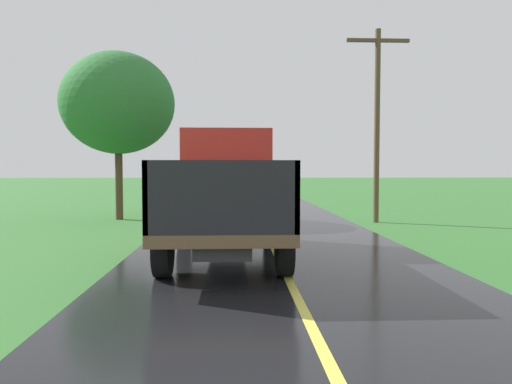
# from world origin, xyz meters

# --- Properties ---
(banana_truck_near) EXTENTS (2.38, 5.82, 2.80)m
(banana_truck_near) POSITION_xyz_m (-1.10, 10.54, 1.48)
(banana_truck_near) COLOR #2D2D30
(banana_truck_near) RESTS_ON road_surface
(utility_pole_roadside) EXTENTS (2.26, 0.20, 6.92)m
(utility_pole_roadside) POSITION_xyz_m (4.21, 16.91, 3.78)
(utility_pole_roadside) COLOR brown
(utility_pole_roadside) RESTS_ON ground
(roadside_tree_near_left) EXTENTS (4.27, 4.27, 6.36)m
(roadside_tree_near_left) POSITION_xyz_m (-5.34, 18.33, 4.43)
(roadside_tree_near_left) COLOR #4C3823
(roadside_tree_near_left) RESTS_ON ground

